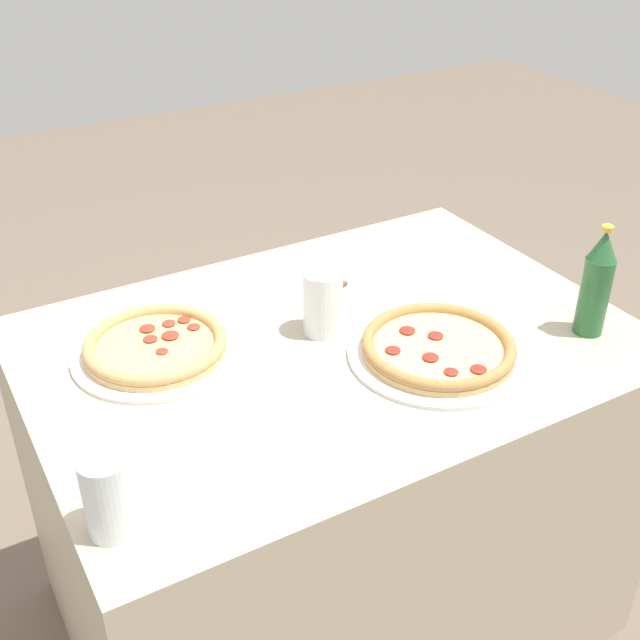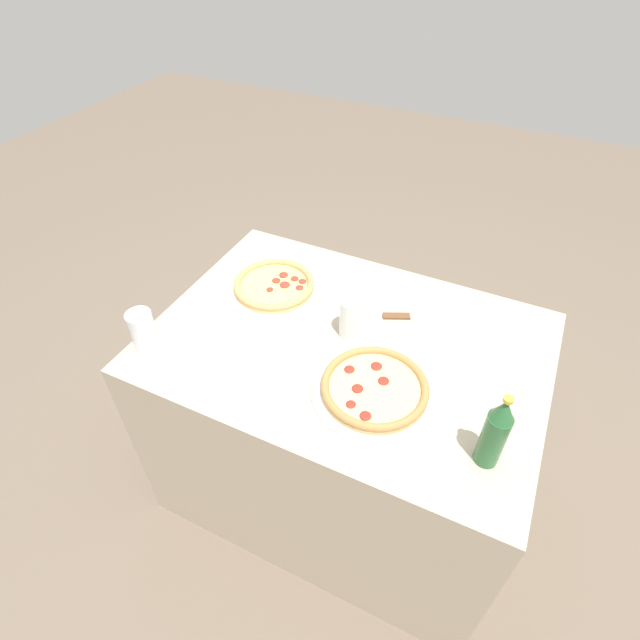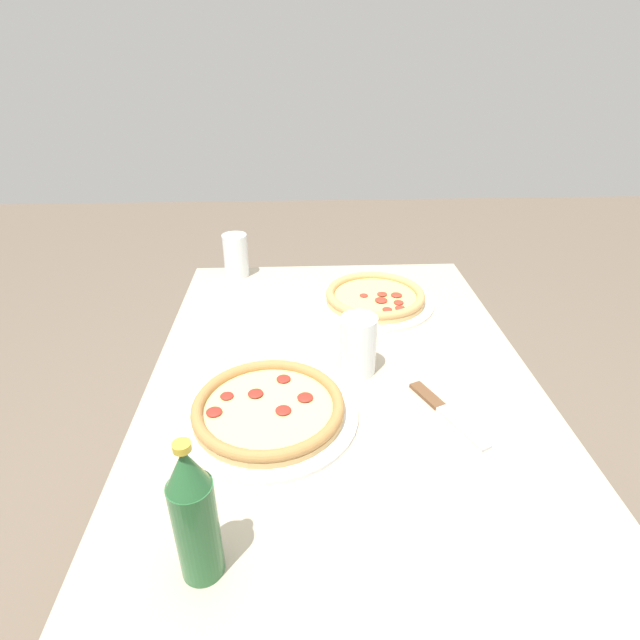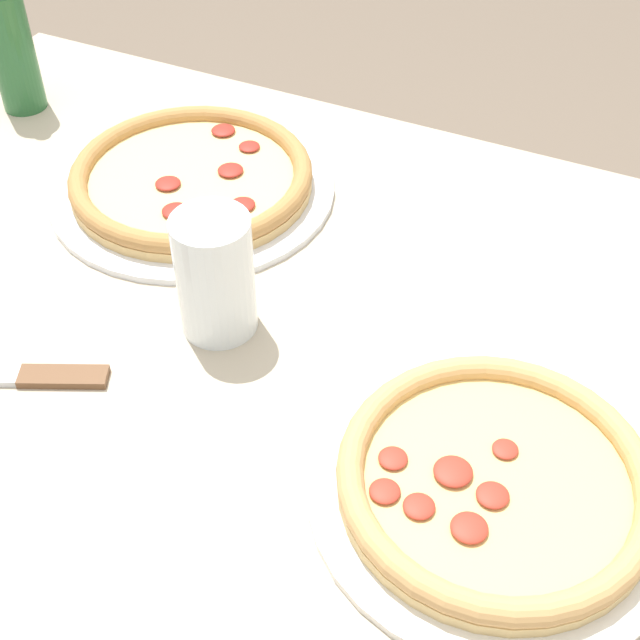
# 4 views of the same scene
# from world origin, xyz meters

# --- Properties ---
(table) EXTENTS (1.14, 0.81, 0.77)m
(table) POSITION_xyz_m (0.00, 0.00, 0.38)
(table) COLOR #B7A88E
(table) RESTS_ON ground_plane
(pizza_margherita) EXTENTS (0.31, 0.31, 0.04)m
(pizza_margherita) POSITION_xyz_m (0.31, -0.12, 0.78)
(pizza_margherita) COLOR silver
(pizza_margherita) RESTS_ON table
(pizza_salami) EXTENTS (0.34, 0.34, 0.04)m
(pizza_salami) POSITION_xyz_m (-0.14, 0.15, 0.78)
(pizza_salami) COLOR silver
(pizza_salami) RESTS_ON table
(glass_water) EXTENTS (0.08, 0.08, 0.13)m
(glass_water) POSITION_xyz_m (0.00, -0.03, 0.83)
(glass_water) COLOR white
(glass_water) RESTS_ON table
(beer_bottle) EXTENTS (0.06, 0.06, 0.23)m
(beer_bottle) POSITION_xyz_m (-0.45, 0.22, 0.87)
(beer_bottle) COLOR #286033
(beer_bottle) RESTS_ON table
(knife) EXTENTS (0.20, 0.11, 0.01)m
(knife) POSITION_xyz_m (-0.14, -0.18, 0.77)
(knife) COLOR brown
(knife) RESTS_ON table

